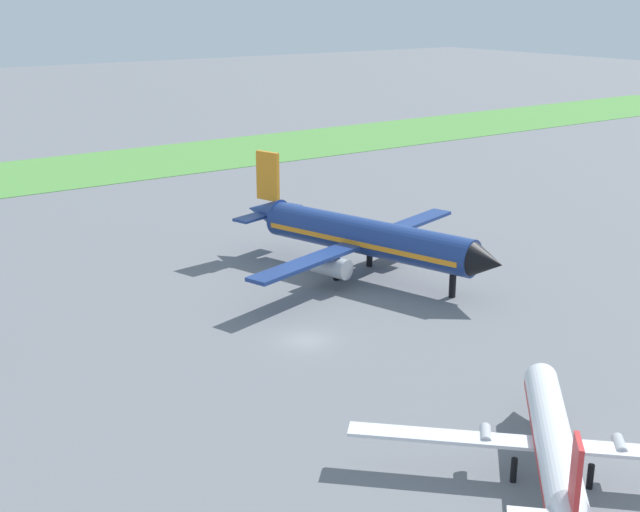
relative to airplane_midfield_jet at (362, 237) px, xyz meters
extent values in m
plane|color=slate|center=(-14.43, -11.16, -4.15)|extent=(600.00, 600.00, 0.00)
cube|color=#549342|center=(-14.43, 70.55, -4.11)|extent=(360.00, 28.00, 0.08)
cylinder|color=navy|center=(0.18, -0.61, 0.09)|extent=(10.52, 24.42, 3.72)
cone|color=black|center=(4.05, -13.59, 0.09)|extent=(4.46, 4.29, 3.65)
cone|color=navy|center=(-3.87, 13.01, 0.55)|extent=(4.56, 5.50, 3.35)
cube|color=orange|center=(0.18, -0.61, -0.19)|extent=(10.21, 23.14, 0.52)
cube|color=navy|center=(7.78, 2.35, -0.57)|extent=(16.25, 6.91, 0.37)
cube|color=navy|center=(-7.80, -2.28, -0.57)|extent=(16.25, 6.91, 0.37)
cylinder|color=#B7BABF|center=(4.97, 1.52, -1.90)|extent=(3.12, 4.48, 2.05)
cylinder|color=#B7BABF|center=(-4.99, -1.45, -1.90)|extent=(3.12, 4.48, 2.05)
cube|color=orange|center=(-3.68, 12.36, 4.66)|extent=(1.30, 3.05, 5.42)
cube|color=navy|center=(-1.41, 13.04, 0.46)|extent=(5.12, 3.30, 0.30)
cube|color=navy|center=(-5.95, 11.69, 0.46)|extent=(5.12, 3.30, 0.30)
cylinder|color=black|center=(3.08, -10.35, -2.96)|extent=(0.67, 0.67, 2.37)
cylinder|color=black|center=(2.50, 1.84, -2.96)|extent=(0.67, 0.67, 2.37)
cylinder|color=black|center=(-3.10, 0.17, -2.96)|extent=(0.67, 0.67, 2.37)
cylinder|color=white|center=(-13.97, -36.85, -1.47)|extent=(12.78, 13.09, 2.23)
cone|color=black|center=(-7.76, -30.44, -1.47)|extent=(3.12, 3.12, 2.19)
cube|color=red|center=(-13.97, -36.85, -1.63)|extent=(12.19, 12.48, 0.31)
cube|color=white|center=(-18.69, -32.90, -1.86)|extent=(9.90, 9.66, 0.22)
cylinder|color=#B7BABF|center=(-16.67, -33.99, -1.86)|extent=(1.75, 1.78, 0.71)
cylinder|color=#B7BABF|center=(-11.03, -39.46, -1.86)|extent=(1.75, 1.78, 0.71)
cube|color=red|center=(-20.19, -43.26, 1.43)|extent=(1.59, 1.63, 3.57)
cylinder|color=black|center=(-9.32, -32.04, -3.36)|extent=(0.40, 0.40, 1.56)
cylinder|color=black|center=(-16.34, -36.12, -3.36)|extent=(0.40, 0.40, 1.56)
cylinder|color=black|center=(-13.16, -39.19, -3.36)|extent=(0.40, 0.40, 1.56)
camera|label=1|loc=(-51.07, -65.62, 23.79)|focal=47.15mm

